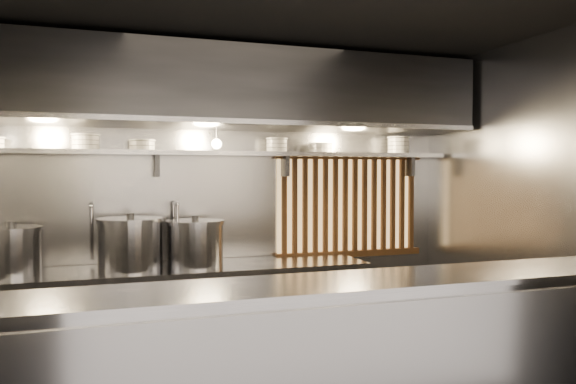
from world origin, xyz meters
TOP-DOWN VIEW (x-y plane):
  - ceiling at (0.00, 0.00)m, footprint 4.50×4.50m
  - wall_back at (0.00, 1.50)m, footprint 4.50×0.00m
  - wall_right at (2.25, 0.00)m, footprint 0.00×3.00m
  - cooking_bench at (-0.30, 1.13)m, footprint 3.00×0.70m
  - bowl_shelf at (0.00, 1.32)m, footprint 4.40×0.34m
  - exhaust_hood at (0.00, 1.10)m, footprint 4.40×0.81m
  - wood_screen at (1.30, 1.45)m, footprint 1.56×0.09m
  - faucet_left at (-1.15, 1.37)m, footprint 0.04×0.30m
  - faucet_right at (-0.45, 1.37)m, footprint 0.04×0.30m
  - pendant_bulb at (-0.10, 1.20)m, footprint 0.09×0.09m
  - stock_pot_left at (-1.75, 1.17)m, footprint 0.52×0.52m
  - stock_pot_mid at (-0.84, 1.11)m, footprint 0.59×0.59m
  - stock_pot_right at (-0.31, 1.10)m, footprint 0.58×0.58m
  - bowl_stack_1 at (-1.19, 1.32)m, footprint 0.24×0.24m
  - bowl_stack_2 at (-0.73, 1.32)m, footprint 0.23×0.23m
  - bowl_stack_3 at (0.49, 1.32)m, footprint 0.21×0.21m
  - bowl_stack_4 at (0.93, 1.32)m, footprint 0.24×0.24m
  - bowl_stack_5 at (1.78, 1.32)m, footprint 0.23×0.23m

SIDE VIEW (x-z plane):
  - cooking_bench at x=-0.30m, z-range 0.00..0.90m
  - stock_pot_left at x=-1.75m, z-range 0.88..1.30m
  - stock_pot_right at x=-0.31m, z-range 0.88..1.32m
  - stock_pot_mid at x=-0.84m, z-range 0.88..1.35m
  - faucet_left at x=-1.15m, z-range 1.06..1.56m
  - faucet_right at x=-0.45m, z-range 1.06..1.56m
  - wood_screen at x=1.30m, z-range 0.86..1.90m
  - wall_back at x=0.00m, z-range -0.85..3.65m
  - wall_right at x=2.25m, z-range -0.10..2.90m
  - bowl_shelf at x=0.00m, z-range 1.86..1.90m
  - bowl_stack_4 at x=0.93m, z-range 1.90..1.99m
  - bowl_stack_2 at x=-0.73m, z-range 1.90..1.99m
  - pendant_bulb at x=-0.10m, z-range 1.87..2.05m
  - bowl_stack_1 at x=-1.19m, z-range 1.90..2.03m
  - bowl_stack_3 at x=0.49m, z-range 1.90..2.03m
  - bowl_stack_5 at x=1.78m, z-range 1.90..2.07m
  - exhaust_hood at x=0.00m, z-range 2.10..2.75m
  - ceiling at x=0.00m, z-range 2.80..2.80m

